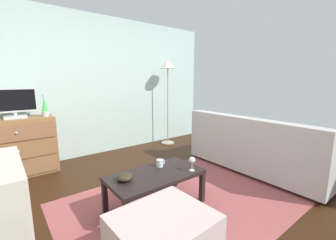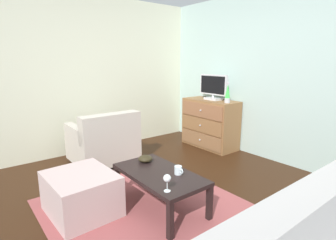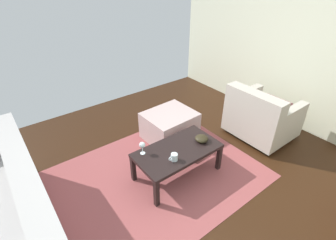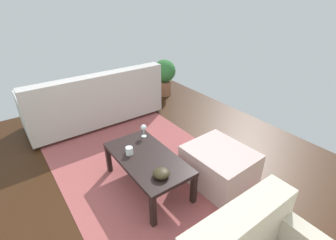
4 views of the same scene
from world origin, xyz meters
name	(u,v)px [view 3 (image 3 of 4)]	position (x,y,z in m)	size (l,w,h in m)	color
ground_plane	(175,182)	(0.00, 0.00, -0.03)	(5.22, 4.81, 0.05)	black
wall_plain_left	(305,44)	(-2.37, 0.00, 1.27)	(0.12, 4.81, 2.54)	beige
area_rug	(152,178)	(0.20, -0.20, 0.00)	(2.60, 1.90, 0.01)	#934748
coffee_table	(178,152)	(-0.10, -0.07, 0.34)	(1.02, 0.54, 0.39)	black
wine_glass	(142,145)	(0.27, -0.26, 0.51)	(0.07, 0.07, 0.16)	silver
mug	(174,157)	(0.06, 0.05, 0.43)	(0.11, 0.08, 0.08)	silver
bowl_decorative	(202,139)	(-0.43, -0.02, 0.43)	(0.16, 0.16, 0.07)	#2C2515
couch_large	(6,227)	(1.70, -0.20, 0.33)	(0.85, 2.08, 0.85)	#332319
armchair	(261,117)	(-1.61, 0.02, 0.33)	(0.80, 0.86, 0.79)	#332319
ottoman	(170,126)	(-0.50, -0.75, 0.21)	(0.70, 0.60, 0.41)	#BDA19F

